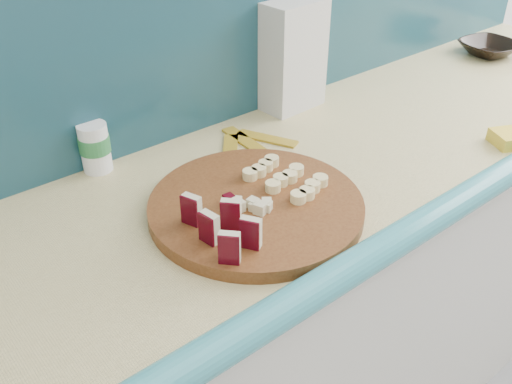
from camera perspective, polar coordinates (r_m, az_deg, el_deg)
The scene contains 10 objects.
kitchen_counter at distance 1.61m, azimuth 8.41°, elevation -9.36°, with size 2.20×0.63×0.91m.
backsplash at distance 1.44m, azimuth 2.01°, elevation 18.18°, with size 2.20×0.02×0.50m, color teal.
cutting_board at distance 1.07m, azimuth 0.00°, elevation -1.46°, with size 0.41×0.41×0.03m, color #4E2610.
apple_wedges at distance 0.96m, azimuth -3.46°, elevation -3.42°, with size 0.08×0.16×0.06m.
apple_chunks at distance 1.04m, azimuth -0.91°, elevation -1.04°, with size 0.06×0.07×0.02m.
banana_slices at distance 1.12m, azimuth 2.92°, elevation 1.38°, with size 0.12×0.16×0.02m.
brown_bowl at distance 1.99m, azimuth 22.29°, elevation 13.16°, with size 0.17×0.17×0.04m, color black.
flour_bag at distance 1.46m, azimuth 3.43°, elevation 13.52°, with size 0.16×0.11×0.27m, color silver.
canister at distance 1.23m, azimuth -15.82°, elevation 4.39°, with size 0.07×0.07×0.11m.
banana_peel at distance 1.31m, azimuth -0.88°, elevation 4.92°, with size 0.21×0.17×0.01m.
Camera 1 is at (-0.82, 0.74, 1.53)m, focal length 40.00 mm.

